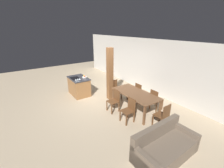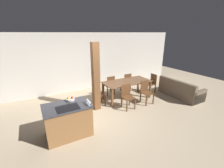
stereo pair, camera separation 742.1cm
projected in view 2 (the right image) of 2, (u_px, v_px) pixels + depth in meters
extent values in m
plane|color=tan|center=(100.00, 114.00, 5.20)|extent=(16.00, 16.00, 0.00)
cube|color=beige|center=(76.00, 63.00, 6.96)|extent=(11.20, 0.08, 2.70)
cube|color=olive|center=(68.00, 121.00, 4.05)|extent=(1.16, 0.76, 0.85)
cube|color=#38383D|center=(66.00, 106.00, 3.90)|extent=(1.20, 0.80, 0.04)
cube|color=black|center=(68.00, 108.00, 3.76)|extent=(0.56, 0.40, 0.01)
cylinder|color=silver|center=(70.00, 99.00, 4.17)|extent=(0.23, 0.23, 0.05)
sphere|color=red|center=(72.00, 98.00, 4.17)|extent=(0.07, 0.07, 0.07)
sphere|color=gold|center=(68.00, 98.00, 4.13)|extent=(0.07, 0.07, 0.07)
cylinder|color=silver|center=(90.00, 106.00, 3.86)|extent=(0.06, 0.06, 0.00)
cylinder|color=silver|center=(90.00, 104.00, 3.85)|extent=(0.01, 0.01, 0.07)
cone|color=silver|center=(89.00, 102.00, 3.83)|extent=(0.08, 0.08, 0.07)
cylinder|color=silver|center=(88.00, 104.00, 3.94)|extent=(0.06, 0.06, 0.00)
cylinder|color=silver|center=(88.00, 103.00, 3.92)|extent=(0.01, 0.01, 0.07)
cone|color=silver|center=(88.00, 100.00, 3.90)|extent=(0.08, 0.08, 0.07)
cylinder|color=silver|center=(87.00, 103.00, 4.01)|extent=(0.06, 0.06, 0.00)
cylinder|color=silver|center=(87.00, 102.00, 4.00)|extent=(0.01, 0.01, 0.07)
cone|color=silver|center=(87.00, 99.00, 3.98)|extent=(0.08, 0.08, 0.07)
cube|color=brown|center=(127.00, 82.00, 6.22)|extent=(1.98, 0.95, 0.03)
cube|color=brown|center=(112.00, 98.00, 5.58)|extent=(0.07, 0.07, 0.74)
cube|color=brown|center=(150.00, 90.00, 6.42)|extent=(0.07, 0.07, 0.74)
cube|color=brown|center=(103.00, 91.00, 6.27)|extent=(0.07, 0.07, 0.74)
cube|color=brown|center=(138.00, 84.00, 7.10)|extent=(0.07, 0.07, 0.74)
cube|color=brown|center=(128.00, 98.00, 5.48)|extent=(0.40, 0.40, 0.02)
cube|color=brown|center=(126.00, 90.00, 5.56)|extent=(0.38, 0.02, 0.45)
cube|color=brown|center=(127.00, 106.00, 5.32)|extent=(0.04, 0.04, 0.42)
cube|color=brown|center=(135.00, 104.00, 5.48)|extent=(0.04, 0.04, 0.42)
cube|color=brown|center=(122.00, 102.00, 5.62)|extent=(0.04, 0.04, 0.42)
cube|color=brown|center=(129.00, 100.00, 5.78)|extent=(0.04, 0.04, 0.42)
cube|color=brown|center=(147.00, 93.00, 5.88)|extent=(0.40, 0.40, 0.02)
cube|color=brown|center=(144.00, 86.00, 5.96)|extent=(0.38, 0.02, 0.45)
cube|color=brown|center=(146.00, 101.00, 5.73)|extent=(0.04, 0.04, 0.42)
cube|color=brown|center=(153.00, 99.00, 5.89)|extent=(0.04, 0.04, 0.42)
cube|color=brown|center=(140.00, 98.00, 6.02)|extent=(0.04, 0.04, 0.42)
cube|color=brown|center=(147.00, 96.00, 6.18)|extent=(0.04, 0.04, 0.42)
cube|color=brown|center=(109.00, 85.00, 6.77)|extent=(0.40, 0.40, 0.02)
cube|color=brown|center=(111.00, 81.00, 6.53)|extent=(0.38, 0.02, 0.45)
cube|color=brown|center=(111.00, 88.00, 7.07)|extent=(0.04, 0.04, 0.42)
cube|color=brown|center=(104.00, 89.00, 6.91)|extent=(0.04, 0.04, 0.42)
cube|color=brown|center=(114.00, 90.00, 6.77)|extent=(0.04, 0.04, 0.42)
cube|color=brown|center=(107.00, 92.00, 6.61)|extent=(0.04, 0.04, 0.42)
cube|color=brown|center=(125.00, 82.00, 7.17)|extent=(0.40, 0.40, 0.02)
cube|color=brown|center=(128.00, 79.00, 6.94)|extent=(0.38, 0.02, 0.45)
cube|color=brown|center=(126.00, 85.00, 7.47)|extent=(0.04, 0.04, 0.42)
cube|color=brown|center=(120.00, 86.00, 7.31)|extent=(0.04, 0.04, 0.42)
cube|color=brown|center=(130.00, 87.00, 7.17)|extent=(0.04, 0.04, 0.42)
cube|color=brown|center=(124.00, 88.00, 7.01)|extent=(0.04, 0.04, 0.42)
cube|color=brown|center=(99.00, 95.00, 5.74)|extent=(0.40, 0.40, 0.02)
cube|color=brown|center=(94.00, 90.00, 5.58)|extent=(0.02, 0.38, 0.45)
cube|color=brown|center=(105.00, 101.00, 5.74)|extent=(0.04, 0.04, 0.42)
cube|color=brown|center=(101.00, 97.00, 6.04)|extent=(0.04, 0.04, 0.42)
cube|color=brown|center=(97.00, 103.00, 5.58)|extent=(0.04, 0.04, 0.42)
cube|color=brown|center=(93.00, 99.00, 5.88)|extent=(0.04, 0.04, 0.42)
cube|color=brown|center=(150.00, 84.00, 6.91)|extent=(0.40, 0.40, 0.02)
cube|color=brown|center=(154.00, 79.00, 6.92)|extent=(0.02, 0.38, 0.45)
cube|color=brown|center=(144.00, 88.00, 7.05)|extent=(0.04, 0.04, 0.42)
cube|color=brown|center=(149.00, 90.00, 6.75)|extent=(0.04, 0.04, 0.42)
cube|color=brown|center=(150.00, 87.00, 7.21)|extent=(0.04, 0.04, 0.42)
cube|color=brown|center=(155.00, 89.00, 6.91)|extent=(0.04, 0.04, 0.42)
cube|color=brown|center=(180.00, 92.00, 6.62)|extent=(0.86, 1.79, 0.40)
cube|color=brown|center=(176.00, 85.00, 6.34)|extent=(0.18, 1.78, 0.38)
cube|color=brown|center=(199.00, 97.00, 5.92)|extent=(0.84, 0.15, 0.54)
cube|color=brown|center=(166.00, 85.00, 7.28)|extent=(0.84, 0.15, 0.54)
cube|color=brown|center=(96.00, 78.00, 5.21)|extent=(0.24, 0.24, 2.41)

